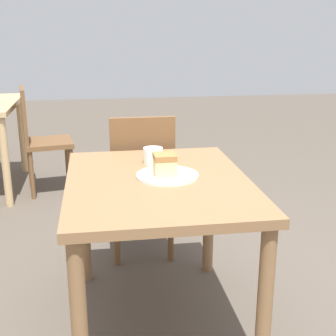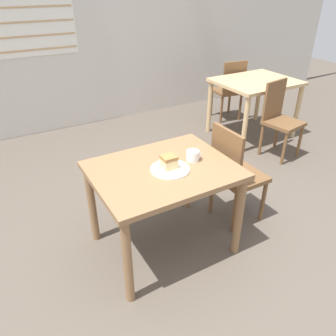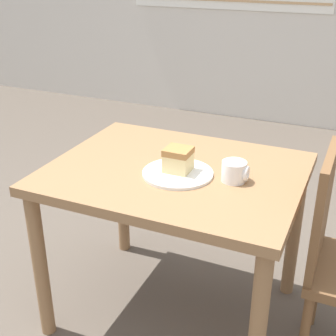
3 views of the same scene
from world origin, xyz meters
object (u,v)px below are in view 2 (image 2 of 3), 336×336
object	(u,v)px
dining_table_far	(255,88)
cake_slice	(169,162)
dining_table_near	(163,181)
chair_far_corner	(280,117)
coffee_mug	(193,156)
plate	(170,169)
chair_near_window	(234,172)
chair_far_opposite	(229,88)

from	to	relation	value
dining_table_far	cake_slice	distance (m)	2.49
dining_table_near	cake_slice	size ratio (longest dim) A/B	9.97
dining_table_near	chair_far_corner	distance (m)	2.10
chair_far_corner	coffee_mug	size ratio (longest dim) A/B	8.63
cake_slice	coffee_mug	world-z (taller)	cake_slice
dining_table_far	cake_slice	bearing A→B (deg)	-146.97
coffee_mug	chair_far_corner	bearing A→B (deg)	23.17
dining_table_near	dining_table_far	xyz separation A→B (m)	(2.11, 1.32, 0.02)
chair_far_corner	dining_table_far	bearing A→B (deg)	66.78
dining_table_near	chair_far_corner	xyz separation A→B (m)	(1.96, 0.73, -0.14)
plate	chair_near_window	bearing A→B (deg)	4.70
chair_far_opposite	plate	distance (m)	2.93
chair_far_corner	plate	bearing A→B (deg)	-167.59
chair_far_opposite	plate	bearing A→B (deg)	51.26
chair_far_opposite	plate	xyz separation A→B (m)	(-2.16, -1.96, 0.25)
chair_far_opposite	coffee_mug	world-z (taller)	chair_far_opposite
dining_table_near	dining_table_far	bearing A→B (deg)	32.05
chair_near_window	chair_far_opposite	xyz separation A→B (m)	(1.50, 1.91, 0.00)
chair_far_opposite	coffee_mug	distance (m)	2.75
dining_table_far	cake_slice	xyz separation A→B (m)	(-2.08, -1.36, 0.14)
chair_far_opposite	coffee_mug	xyz separation A→B (m)	(-1.94, -1.93, 0.28)
chair_far_corner	dining_table_near	bearing A→B (deg)	-169.06
dining_table_far	dining_table_near	bearing A→B (deg)	-147.95
chair_near_window	chair_far_opposite	world-z (taller)	same
chair_far_corner	cake_slice	world-z (taller)	chair_far_corner
dining_table_far	chair_far_corner	distance (m)	0.64
plate	coffee_mug	distance (m)	0.22
dining_table_far	coffee_mug	xyz separation A→B (m)	(-1.86, -1.33, 0.12)
chair_near_window	plate	bearing A→B (deg)	94.70
chair_far_opposite	cake_slice	xyz separation A→B (m)	(-2.16, -1.95, 0.30)
dining_table_far	coffee_mug	bearing A→B (deg)	-144.47
chair_far_corner	plate	distance (m)	2.10
dining_table_near	cake_slice	xyz separation A→B (m)	(0.03, -0.03, 0.16)
plate	cake_slice	distance (m)	0.05
chair_far_corner	cake_slice	xyz separation A→B (m)	(-1.94, -0.76, 0.30)
cake_slice	plate	bearing A→B (deg)	-72.88
cake_slice	coffee_mug	distance (m)	0.22
dining_table_near	plate	bearing A→B (deg)	-57.47
cake_slice	chair_near_window	bearing A→B (deg)	3.63
coffee_mug	chair_far_opposite	bearing A→B (deg)	44.81
plate	coffee_mug	bearing A→B (deg)	9.70
chair_near_window	coffee_mug	xyz separation A→B (m)	(-0.44, -0.02, 0.28)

